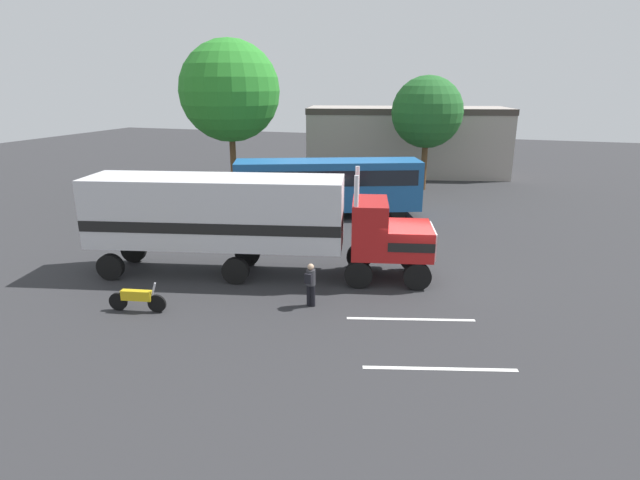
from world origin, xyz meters
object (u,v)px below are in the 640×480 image
object	(u,v)px
person_bystander	(311,283)
parked_bus	(328,183)
motorcycle	(137,299)
tree_left	(427,112)
tree_center	(230,91)
semi_truck	(242,217)

from	to	relation	value
person_bystander	parked_bus	distance (m)	13.18
motorcycle	parked_bus	bearing A→B (deg)	80.71
motorcycle	tree_left	world-z (taller)	tree_left
person_bystander	tree_center	size ratio (longest dim) A/B	0.15
motorcycle	tree_left	size ratio (longest dim) A/B	0.25
person_bystander	tree_left	bearing A→B (deg)	86.86
motorcycle	tree_left	bearing A→B (deg)	74.48
person_bystander	motorcycle	xyz separation A→B (m)	(-5.71, -2.31, -0.41)
parked_bus	motorcycle	distance (m)	15.32
person_bystander	motorcycle	distance (m)	6.18
person_bystander	parked_bus	xyz separation A→B (m)	(-3.25, 12.72, 1.17)
tree_center	parked_bus	bearing A→B (deg)	-28.03
parked_bus	tree_center	world-z (taller)	tree_center
motorcycle	person_bystander	bearing A→B (deg)	22.05
tree_left	motorcycle	bearing A→B (deg)	-105.52
person_bystander	parked_bus	size ratio (longest dim) A/B	0.15
person_bystander	parked_bus	world-z (taller)	parked_bus
parked_bus	tree_left	xyz separation A→B (m)	(4.50, 10.03, 3.68)
semi_truck	tree_left	size ratio (longest dim) A/B	1.71
person_bystander	tree_left	distance (m)	23.30
motorcycle	tree_center	distance (m)	21.69
semi_truck	parked_bus	distance (m)	10.52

